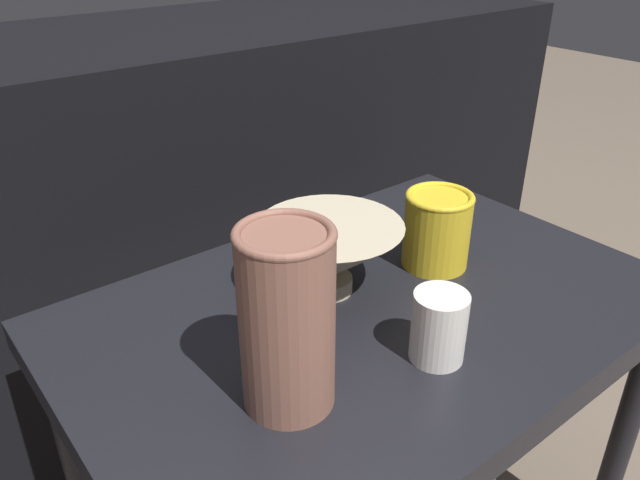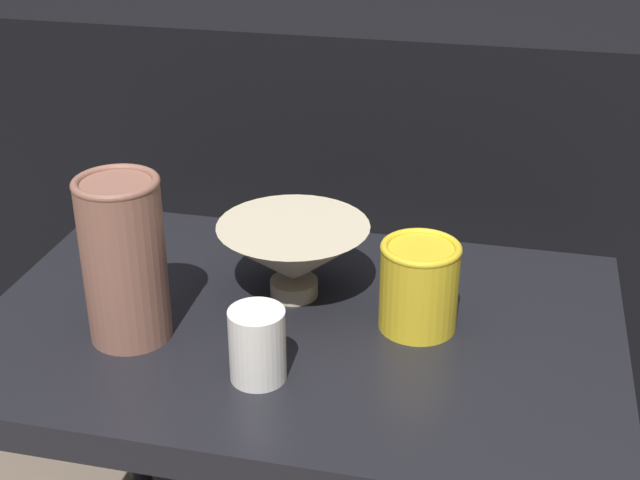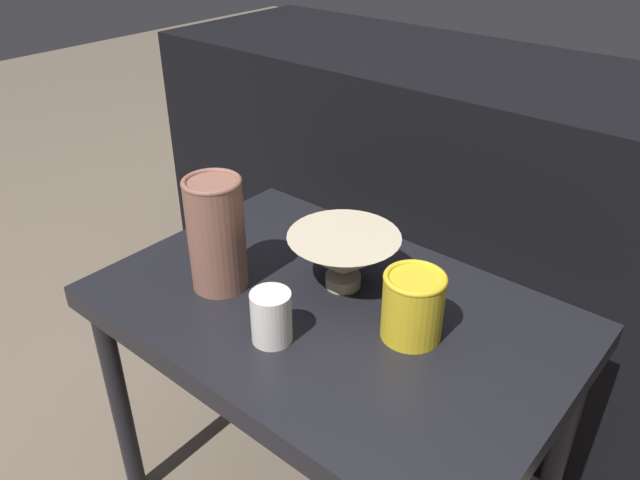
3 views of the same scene
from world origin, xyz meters
name	(u,v)px [view 2 (image 2 of 3)]	position (x,y,z in m)	size (l,w,h in m)	color
table	(300,360)	(0.00, 0.00, 0.46)	(0.75, 0.50, 0.52)	black
couch_backdrop	(381,214)	(0.00, 0.60, 0.39)	(1.74, 0.50, 0.77)	black
bowl	(294,254)	(-0.02, 0.06, 0.58)	(0.19, 0.19, 0.10)	#C1B293
vase_textured_left	(124,258)	(-0.18, -0.07, 0.62)	(0.09, 0.09, 0.19)	brown
vase_colorful_right	(419,284)	(0.14, 0.02, 0.58)	(0.09, 0.09, 0.11)	gold
cup	(257,345)	(-0.01, -0.12, 0.56)	(0.06, 0.06, 0.08)	silver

